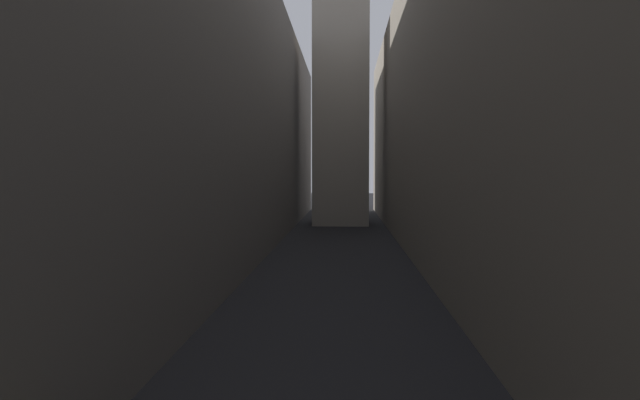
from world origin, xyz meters
TOP-DOWN VIEW (x-y plane):
  - ground_plane at (0.00, 48.00)m, footprint 264.00×264.00m
  - building_block_left at (-11.75, 50.00)m, footprint 12.50×108.00m
  - building_block_right at (12.72, 50.00)m, footprint 14.45×108.00m

SIDE VIEW (x-z plane):
  - ground_plane at x=0.00m, z-range 0.00..0.00m
  - building_block_left at x=-11.75m, z-range 0.00..23.19m
  - building_block_right at x=12.72m, z-range 0.00..23.98m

